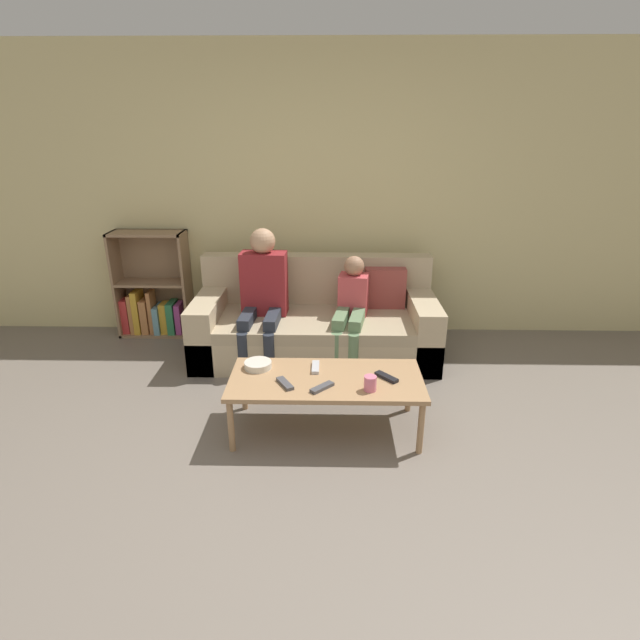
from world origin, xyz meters
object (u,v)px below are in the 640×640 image
at_px(cup_near, 370,383).
at_px(tv_remote_2, 386,377).
at_px(person_child, 351,305).
at_px(bookshelf, 154,297).
at_px(tv_remote_0, 316,367).
at_px(coffee_table, 326,382).
at_px(snack_bowl, 258,365).
at_px(tv_remote_1, 322,387).
at_px(couch, 317,325).
at_px(person_adult, 263,288).
at_px(tv_remote_3, 285,384).

bearing_deg(cup_near, tv_remote_2, 52.56).
bearing_deg(person_child, bookshelf, 172.84).
height_order(tv_remote_0, tv_remote_2, same).
distance_m(bookshelf, coffee_table, 2.35).
bearing_deg(snack_bowl, tv_remote_1, -32.74).
height_order(couch, snack_bowl, couch).
relative_size(bookshelf, snack_bowl, 5.48).
distance_m(bookshelf, tv_remote_1, 2.44).
bearing_deg(tv_remote_0, snack_bowl, 179.01).
relative_size(person_adult, tv_remote_0, 6.61).
relative_size(person_adult, tv_remote_2, 7.06).
bearing_deg(tv_remote_2, coffee_table, 138.04).
xyz_separation_m(person_adult, cup_near, (0.82, -1.29, -0.20)).
bearing_deg(couch, tv_remote_0, -88.88).
xyz_separation_m(person_adult, person_child, (0.75, -0.05, -0.14)).
relative_size(cup_near, tv_remote_2, 0.60).
bearing_deg(person_adult, coffee_table, -61.34).
bearing_deg(tv_remote_1, person_child, 124.69).
xyz_separation_m(cup_near, tv_remote_3, (-0.53, 0.05, -0.04)).
relative_size(couch, tv_remote_2, 12.98).
relative_size(person_child, snack_bowl, 4.86).
height_order(couch, bookshelf, bookshelf).
bearing_deg(tv_remote_0, tv_remote_3, -129.05).
bearing_deg(tv_remote_1, coffee_table, 126.13).
bearing_deg(tv_remote_2, tv_remote_1, 157.80).
height_order(tv_remote_1, tv_remote_3, same).
xyz_separation_m(person_child, cup_near, (0.07, -1.24, -0.06)).
bearing_deg(bookshelf, tv_remote_0, -43.48).
xyz_separation_m(coffee_table, snack_bowl, (-0.46, 0.13, 0.06)).
height_order(coffee_table, tv_remote_2, tv_remote_2).
height_order(couch, cup_near, couch).
bearing_deg(bookshelf, snack_bowl, -51.24).
height_order(person_child, tv_remote_2, person_child).
height_order(tv_remote_0, tv_remote_1, same).
bearing_deg(person_child, person_adult, -174.03).
bearing_deg(tv_remote_2, cup_near, -168.92).
height_order(person_child, tv_remote_1, person_child).
bearing_deg(coffee_table, tv_remote_3, -158.14).
distance_m(coffee_table, person_child, 1.11).
bearing_deg(tv_remote_3, bookshelf, 99.19).
height_order(bookshelf, person_adult, person_adult).
bearing_deg(snack_bowl, tv_remote_0, -0.85).
bearing_deg(cup_near, couch, 104.95).
bearing_deg(tv_remote_3, tv_remote_1, -40.53).
xyz_separation_m(person_child, tv_remote_1, (-0.23, -1.23, -0.10)).
bearing_deg(person_adult, couch, 13.28).
height_order(coffee_table, tv_remote_1, tv_remote_1).
bearing_deg(snack_bowl, cup_near, -21.55).
bearing_deg(bookshelf, tv_remote_2, -38.65).
xyz_separation_m(coffee_table, tv_remote_1, (-0.02, -0.15, 0.04)).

